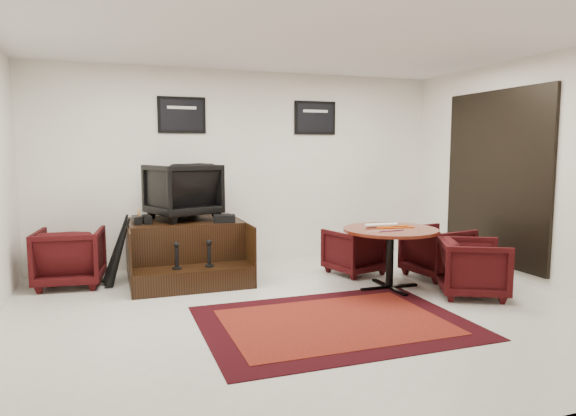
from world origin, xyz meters
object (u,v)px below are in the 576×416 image
(armchair_side, at_px, (70,254))
(table_chair_corner, at_px, (473,265))
(shine_chair, at_px, (182,188))
(meeting_table, at_px, (390,236))
(shine_podium, at_px, (185,251))
(table_chair_window, at_px, (437,249))
(table_chair_back, at_px, (355,249))

(armchair_side, height_order, table_chair_corner, armchair_side)
(shine_chair, bearing_deg, meeting_table, 126.14)
(shine_podium, bearing_deg, table_chair_window, -18.73)
(armchair_side, bearing_deg, meeting_table, 165.26)
(shine_chair, height_order, table_chair_corner, shine_chair)
(table_chair_back, bearing_deg, armchair_side, -24.55)
(shine_chair, bearing_deg, table_chair_window, 139.36)
(shine_chair, xyz_separation_m, meeting_table, (2.24, -1.53, -0.52))
(shine_chair, bearing_deg, table_chair_back, 142.67)
(shine_chair, bearing_deg, shine_podium, 70.48)
(shine_podium, height_order, meeting_table, shine_podium)
(shine_chair, distance_m, table_chair_back, 2.44)
(shine_chair, distance_m, table_chair_corner, 3.75)
(armchair_side, xyz_separation_m, table_chair_back, (3.59, -0.60, -0.05))
(shine_chair, relative_size, table_chair_corner, 1.15)
(meeting_table, xyz_separation_m, table_chair_back, (-0.05, 0.83, -0.31))
(meeting_table, relative_size, table_chair_back, 1.65)
(meeting_table, distance_m, table_chair_back, 0.88)
(armchair_side, height_order, table_chair_back, armchair_side)
(meeting_table, bearing_deg, table_chair_back, 93.74)
(shine_chair, xyz_separation_m, table_chair_corner, (2.98, -2.13, -0.80))
(shine_chair, distance_m, meeting_table, 2.76)
(armchair_side, bearing_deg, shine_chair, -169.20)
(table_chair_back, relative_size, table_chair_window, 0.93)
(table_chair_window, height_order, table_chair_corner, table_chair_window)
(meeting_table, distance_m, table_chair_window, 1.00)
(armchair_side, bearing_deg, table_chair_back, 177.17)
(shine_podium, relative_size, table_chair_window, 2.03)
(meeting_table, height_order, table_chair_corner, meeting_table)
(shine_podium, bearing_deg, shine_chair, 90.00)
(shine_podium, bearing_deg, meeting_table, -31.67)
(shine_podium, relative_size, meeting_table, 1.33)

